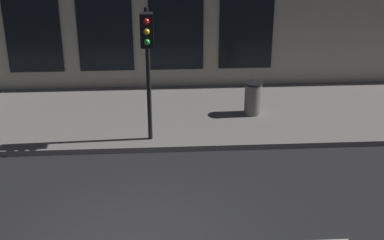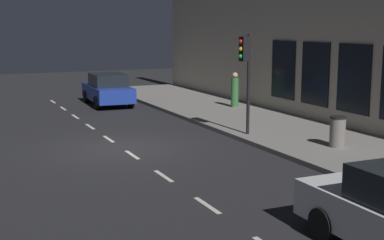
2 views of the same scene
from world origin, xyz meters
name	(u,v)px [view 1 (image 1 of 2)]	position (x,y,z in m)	size (l,w,h in m)	color
sidewalk	(141,116)	(6.25, 0.00, 0.07)	(4.50, 32.00, 0.15)	gray
traffic_light	(147,48)	(4.40, -0.29, 2.69)	(0.46, 0.32, 3.51)	black
trash_bin	(253,98)	(6.04, -3.26, 0.64)	(0.51, 0.51, 0.97)	slate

